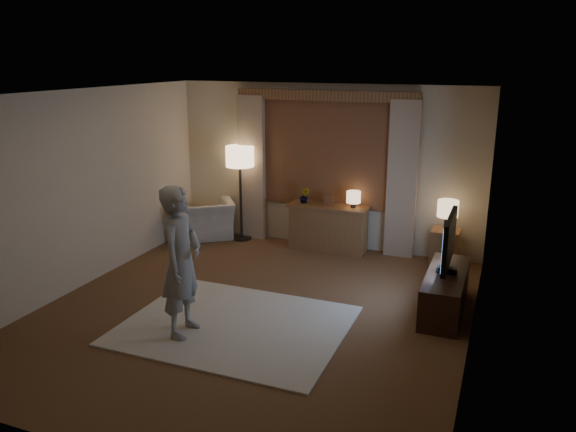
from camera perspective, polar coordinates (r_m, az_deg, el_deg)
The scene contains 13 objects.
room at distance 6.93m, azimuth -1.93°, elevation 2.03°, with size 5.04×5.54×2.64m.
rug at distance 6.62m, azimuth -5.37°, elevation -10.98°, with size 2.50×2.00×0.02m, color beige.
sideboard at distance 8.95m, azimuth 4.09°, elevation -1.32°, with size 1.20×0.40×0.70m, color brown.
picture_frame at distance 8.82m, azimuth 4.15°, elevation 1.48°, with size 0.16×0.02×0.20m, color brown.
plant at distance 8.94m, azimuth 1.71°, elevation 2.03°, with size 0.17×0.13×0.30m, color #999999.
table_lamp_sideboard at distance 8.69m, azimuth 6.68°, elevation 1.85°, with size 0.22×0.22×0.30m.
floor_lamp at distance 9.27m, azimuth -4.91°, elevation 5.54°, with size 0.46×0.46×1.59m.
armchair at distance 9.66m, azimuth -8.68°, elevation -0.28°, with size 1.01×0.88×0.66m, color beige.
side_table at distance 8.58m, azimuth 15.63°, elevation -3.14°, with size 0.40×0.40×0.56m, color brown.
table_lamp_side at distance 8.41m, azimuth 15.93°, elevation 0.65°, with size 0.30×0.30×0.44m.
tv_stand at distance 7.11m, azimuth 15.67°, elevation -7.43°, with size 0.45×1.40×0.50m, color black.
tv at distance 6.88m, azimuth 16.05°, elevation -2.51°, with size 0.24×0.99×0.71m.
person at distance 6.19m, azimuth -10.79°, elevation -4.57°, with size 0.61×0.40×1.68m, color #9B988F.
Camera 1 is at (2.69, -5.66, 3.00)m, focal length 35.00 mm.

